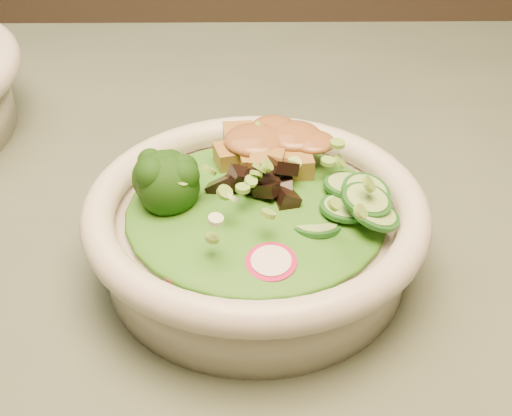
{
  "coord_description": "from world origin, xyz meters",
  "views": [
    {
      "loc": [
        0.17,
        -0.45,
        1.08
      ],
      "look_at": [
        0.17,
        -0.06,
        0.8
      ],
      "focal_mm": 50.0,
      "sensor_mm": 36.0,
      "label": 1
    }
  ],
  "objects": [
    {
      "name": "broccoli_florets",
      "position": [
        0.12,
        -0.05,
        0.82
      ],
      "size": [
        0.08,
        0.08,
        0.04
      ],
      "primitive_type": null,
      "rotation": [
        0.0,
        0.0,
        -0.27
      ],
      "color": "black",
      "rests_on": "salad_bowl"
    },
    {
      "name": "cucumber_slices",
      "position": [
        0.23,
        -0.08,
        0.81
      ],
      "size": [
        0.07,
        0.07,
        0.03
      ],
      "primitive_type": null,
      "rotation": [
        0.0,
        0.0,
        -0.27
      ],
      "color": "#9BC06B",
      "rests_on": "salad_bowl"
    },
    {
      "name": "lettuce_bed",
      "position": [
        0.17,
        -0.06,
        0.8
      ],
      "size": [
        0.18,
        0.18,
        0.02
      ],
      "primitive_type": "ellipsoid",
      "color": "#165812",
      "rests_on": "salad_bowl"
    },
    {
      "name": "salad_bowl",
      "position": [
        0.17,
        -0.06,
        0.78
      ],
      "size": [
        0.23,
        0.23,
        0.06
      ],
      "rotation": [
        0.0,
        0.0,
        -0.27
      ],
      "color": "beige",
      "rests_on": "dining_table"
    },
    {
      "name": "scallion_garnish",
      "position": [
        0.17,
        -0.06,
        0.82
      ],
      "size": [
        0.17,
        0.17,
        0.02
      ],
      "primitive_type": null,
      "color": "#71A73B",
      "rests_on": "salad_bowl"
    },
    {
      "name": "dining_table",
      "position": [
        0.0,
        0.0,
        0.64
      ],
      "size": [
        1.2,
        0.8,
        0.75
      ],
      "color": "black",
      "rests_on": "ground"
    },
    {
      "name": "tofu_cubes",
      "position": [
        0.19,
        -0.01,
        0.81
      ],
      "size": [
        0.09,
        0.07,
        0.03
      ],
      "primitive_type": null,
      "rotation": [
        0.0,
        0.0,
        -0.27
      ],
      "color": "olive",
      "rests_on": "salad_bowl"
    },
    {
      "name": "mushroom_heap",
      "position": [
        0.18,
        -0.05,
        0.81
      ],
      "size": [
        0.07,
        0.07,
        0.03
      ],
      "primitive_type": null,
      "rotation": [
        0.0,
        0.0,
        -0.27
      ],
      "color": "black",
      "rests_on": "salad_bowl"
    },
    {
      "name": "radish_slices",
      "position": [
        0.17,
        -0.12,
        0.81
      ],
      "size": [
        0.1,
        0.06,
        0.02
      ],
      "primitive_type": null,
      "rotation": [
        0.0,
        0.0,
        -0.27
      ],
      "color": "#B30D46",
      "rests_on": "salad_bowl"
    },
    {
      "name": "peanut_sauce",
      "position": [
        0.19,
        -0.01,
        0.82
      ],
      "size": [
        0.06,
        0.05,
        0.01
      ],
      "primitive_type": "ellipsoid",
      "color": "brown",
      "rests_on": "tofu_cubes"
    }
  ]
}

